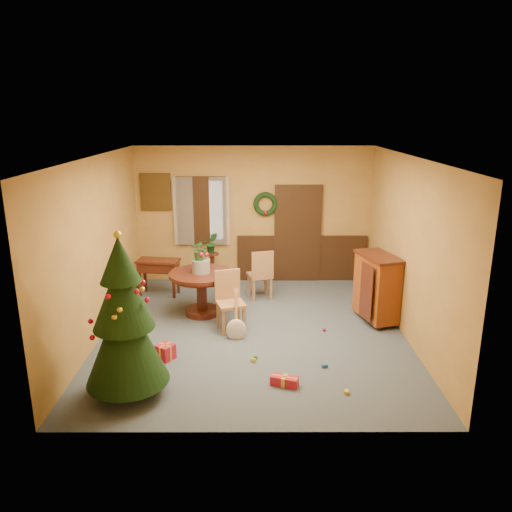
{
  "coord_description": "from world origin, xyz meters",
  "views": [
    {
      "loc": [
        0.03,
        -7.72,
        3.54
      ],
      "look_at": [
        0.05,
        0.4,
        1.21
      ],
      "focal_mm": 35.0,
      "sensor_mm": 36.0,
      "label": 1
    }
  ],
  "objects_px": {
    "dining_table": "(202,285)",
    "sideboard": "(377,286)",
    "chair_near": "(229,298)",
    "christmas_tree": "(124,320)",
    "writing_desk": "(158,268)"
  },
  "relations": [
    {
      "from": "christmas_tree",
      "to": "writing_desk",
      "type": "xyz_separation_m",
      "value": [
        -0.29,
        3.72,
        -0.49
      ]
    },
    {
      "from": "chair_near",
      "to": "christmas_tree",
      "type": "relative_size",
      "value": 0.46
    },
    {
      "from": "sideboard",
      "to": "writing_desk",
      "type": "bearing_deg",
      "value": 161.73
    },
    {
      "from": "dining_table",
      "to": "sideboard",
      "type": "relative_size",
      "value": 0.96
    },
    {
      "from": "chair_near",
      "to": "christmas_tree",
      "type": "xyz_separation_m",
      "value": [
        -1.22,
        -2.07,
        0.5
      ]
    },
    {
      "from": "christmas_tree",
      "to": "sideboard",
      "type": "distance_m",
      "value": 4.47
    },
    {
      "from": "writing_desk",
      "to": "dining_table",
      "type": "bearing_deg",
      "value": -46.56
    },
    {
      "from": "chair_near",
      "to": "writing_desk",
      "type": "relative_size",
      "value": 1.15
    },
    {
      "from": "chair_near",
      "to": "writing_desk",
      "type": "bearing_deg",
      "value": 132.36
    },
    {
      "from": "dining_table",
      "to": "writing_desk",
      "type": "relative_size",
      "value": 1.32
    },
    {
      "from": "dining_table",
      "to": "chair_near",
      "type": "distance_m",
      "value": 0.82
    },
    {
      "from": "christmas_tree",
      "to": "sideboard",
      "type": "xyz_separation_m",
      "value": [
        3.77,
        2.38,
        -0.39
      ]
    },
    {
      "from": "dining_table",
      "to": "christmas_tree",
      "type": "xyz_separation_m",
      "value": [
        -0.68,
        -2.69,
        0.48
      ]
    },
    {
      "from": "chair_near",
      "to": "sideboard",
      "type": "height_order",
      "value": "sideboard"
    },
    {
      "from": "dining_table",
      "to": "sideboard",
      "type": "distance_m",
      "value": 3.1
    }
  ]
}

